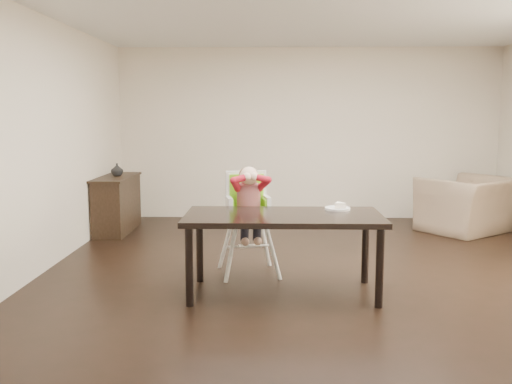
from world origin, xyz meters
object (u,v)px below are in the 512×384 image
Objects in this scene: high_chair at (248,198)px; armchair at (469,196)px; sideboard at (117,204)px; dining_table at (283,223)px.

high_chair reaches higher than armchair.
sideboard is (-4.98, -0.09, -0.12)m from armchair.
sideboard reaches higher than dining_table.
armchair reaches higher than dining_table.
sideboard is (-1.95, 2.11, -0.40)m from high_chair.
armchair is at bearing 1.02° from sideboard.
dining_table is 3.95m from armchair.
sideboard is at bearing 129.35° from dining_table.
dining_table is at bearing -50.65° from sideboard.
high_chair reaches higher than dining_table.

